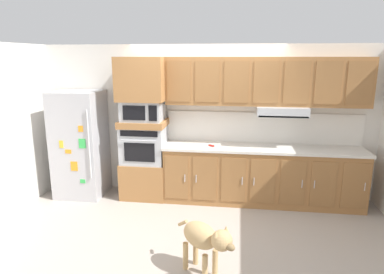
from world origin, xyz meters
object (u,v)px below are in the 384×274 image
at_px(built_in_oven, 144,144).
at_px(dog, 205,238).
at_px(refrigerator, 80,144).
at_px(screwdriver, 212,145).
at_px(microwave, 143,110).

distance_m(built_in_oven, dog, 2.43).
relative_size(refrigerator, built_in_oven, 2.51).
height_order(refrigerator, built_in_oven, refrigerator).
distance_m(refrigerator, dog, 3.07).
bearing_deg(screwdriver, built_in_oven, 176.68).
bearing_deg(refrigerator, screwdriver, 0.08).
xyz_separation_m(microwave, dog, (1.21, -2.05, -1.02)).
bearing_deg(screwdriver, microwave, 176.68).
distance_m(refrigerator, built_in_oven, 1.09).
relative_size(refrigerator, screwdriver, 10.55).
bearing_deg(built_in_oven, refrigerator, -176.43).
distance_m(refrigerator, microwave, 1.23).
relative_size(microwave, screwdriver, 3.86).
relative_size(microwave, dog, 0.95).
height_order(microwave, dog, microwave).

